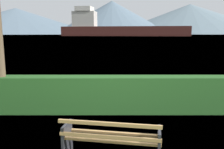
# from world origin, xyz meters

# --- Properties ---
(water_surface) EXTENTS (620.00, 620.00, 0.00)m
(water_surface) POSITION_xyz_m (0.00, 308.68, 0.00)
(water_surface) COLOR slate
(water_surface) RESTS_ON ground_plane
(park_bench) EXTENTS (1.94, 0.87, 0.87)m
(park_bench) POSITION_xyz_m (-0.01, -0.06, 0.43)
(park_bench) COLOR tan
(park_bench) RESTS_ON ground_plane
(hedge_row) EXTENTS (8.24, 0.61, 1.12)m
(hedge_row) POSITION_xyz_m (0.00, 2.80, 0.56)
(hedge_row) COLOR #285B23
(hedge_row) RESTS_ON ground_plane
(cargo_ship_large) EXTENTS (104.89, 31.60, 24.00)m
(cargo_ship_large) POSITION_xyz_m (1.97, 195.06, 6.71)
(cargo_ship_large) COLOR #471E19
(cargo_ship_large) RESTS_ON water_surface
(distant_hills) EXTENTS (774.14, 427.56, 71.76)m
(distant_hills) POSITION_xyz_m (18.61, 560.73, 33.38)
(distant_hills) COLOR slate
(distant_hills) RESTS_ON ground_plane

